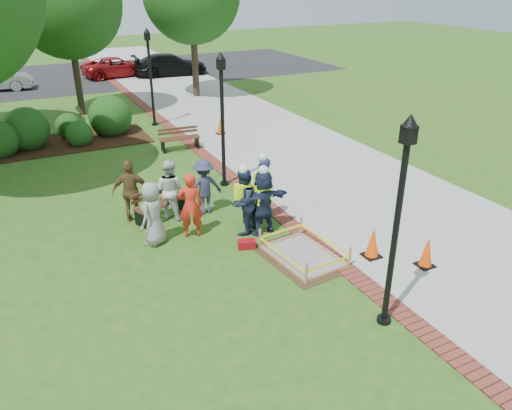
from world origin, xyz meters
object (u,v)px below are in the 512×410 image
hivis_worker_c (243,200)px  hivis_worker_b (262,188)px  wet_concrete_pad (303,249)px  bench_near (161,209)px  lamp_near (398,211)px  cone_front (427,253)px  hivis_worker_a (263,200)px

hivis_worker_c → hivis_worker_b: bearing=27.7°
wet_concrete_pad → hivis_worker_b: 2.36m
bench_near → lamp_near: bearing=-68.4°
cone_front → hivis_worker_a: bearing=129.0°
wet_concrete_pad → hivis_worker_b: size_ratio=1.22×
wet_concrete_pad → lamp_near: lamp_near is taller
hivis_worker_a → hivis_worker_c: hivis_worker_c is taller
wet_concrete_pad → bench_near: size_ratio=1.44×
bench_near → hivis_worker_c: hivis_worker_c is taller
bench_near → hivis_worker_c: (1.72, -1.82, 0.68)m
bench_near → hivis_worker_b: (2.48, -1.42, 0.71)m
hivis_worker_a → hivis_worker_c: (-0.46, 0.24, 0.01)m
lamp_near → hivis_worker_a: size_ratio=2.21×
hivis_worker_a → hivis_worker_b: (0.31, 0.64, 0.04)m
wet_concrete_pad → hivis_worker_c: size_ratio=1.26×
cone_front → wet_concrete_pad: bearing=144.7°
hivis_worker_b → cone_front: bearing=-59.1°
cone_front → hivis_worker_a: 4.25m
wet_concrete_pad → lamp_near: (0.12, -2.87, 2.25)m
bench_near → lamp_near: 7.36m
wet_concrete_pad → hivis_worker_a: hivis_worker_a is taller
bench_near → hivis_worker_a: hivis_worker_a is taller
cone_front → hivis_worker_a: (-2.65, 3.27, 0.58)m
hivis_worker_a → hivis_worker_b: size_ratio=0.96×
bench_near → hivis_worker_c: size_ratio=0.88×
lamp_near → hivis_worker_a: 4.74m
bench_near → wet_concrete_pad: bearing=-56.1°
lamp_near → cone_front: bearing=28.0°
cone_front → hivis_worker_b: bearing=120.9°
hivis_worker_b → hivis_worker_c: bearing=-152.3°
cone_front → hivis_worker_b: (-2.34, 3.92, 0.62)m
lamp_near → hivis_worker_b: lamp_near is taller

